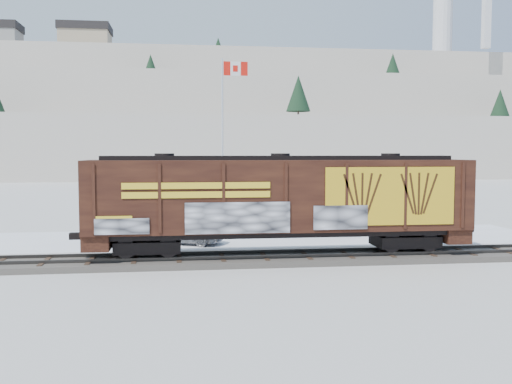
{
  "coord_description": "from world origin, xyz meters",
  "views": [
    {
      "loc": [
        -1.8,
        -26.56,
        5.19
      ],
      "look_at": [
        2.0,
        3.0,
        3.11
      ],
      "focal_mm": 40.0,
      "sensor_mm": 36.0,
      "label": 1
    }
  ],
  "objects": [
    {
      "name": "car_white",
      "position": [
        -2.29,
        8.28,
        0.85
      ],
      "size": [
        5.03,
        1.91,
        1.64
      ],
      "primitive_type": "imported",
      "rotation": [
        0.0,
        0.0,
        1.53
      ],
      "color": "silver",
      "rests_on": "parking_strip"
    },
    {
      "name": "rail_track",
      "position": [
        0.0,
        0.0,
        0.15
      ],
      "size": [
        50.0,
        3.4,
        0.43
      ],
      "color": "#59544C",
      "rests_on": "ground"
    },
    {
      "name": "parking_strip",
      "position": [
        0.0,
        7.5,
        0.01
      ],
      "size": [
        40.0,
        8.0,
        0.03
      ],
      "primitive_type": "cube",
      "color": "white",
      "rests_on": "ground"
    },
    {
      "name": "flagpole",
      "position": [
        1.18,
        14.81,
        4.43
      ],
      "size": [
        2.3,
        0.9,
        11.9
      ],
      "color": "silver",
      "rests_on": "ground"
    },
    {
      "name": "hillside",
      "position": [
        -0.05,
        139.79,
        14.37
      ],
      "size": [
        360.0,
        110.0,
        93.0
      ],
      "color": "white",
      "rests_on": "ground"
    },
    {
      "name": "hopper_railcar",
      "position": [
        2.78,
        -0.01,
        2.99
      ],
      "size": [
        18.03,
        3.06,
        4.6
      ],
      "color": "black",
      "rests_on": "rail_track"
    },
    {
      "name": "car_dark",
      "position": [
        6.94,
        8.08,
        0.74
      ],
      "size": [
        5.18,
        2.82,
        1.42
      ],
      "primitive_type": "imported",
      "rotation": [
        0.0,
        0.0,
        1.4
      ],
      "color": "black",
      "rests_on": "parking_strip"
    },
    {
      "name": "car_silver",
      "position": [
        -1.9,
        5.67,
        0.84
      ],
      "size": [
        5.1,
        3.65,
        1.61
      ],
      "primitive_type": "imported",
      "rotation": [
        0.0,
        0.0,
        1.16
      ],
      "color": "#A1A2A8",
      "rests_on": "parking_strip"
    },
    {
      "name": "ground",
      "position": [
        0.0,
        0.0,
        0.0
      ],
      "size": [
        500.0,
        500.0,
        0.0
      ],
      "primitive_type": "plane",
      "color": "white",
      "rests_on": "ground"
    }
  ]
}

